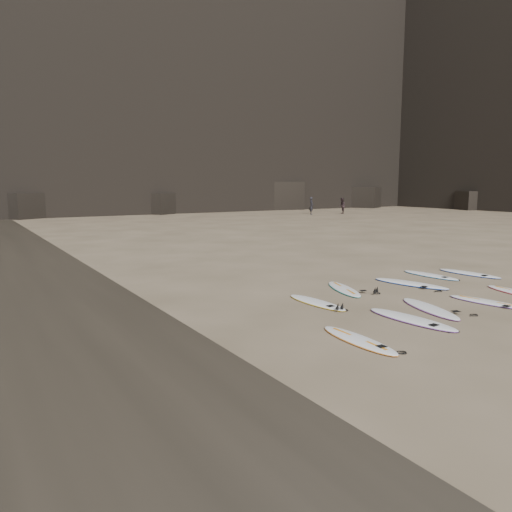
{
  "coord_description": "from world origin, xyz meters",
  "views": [
    {
      "loc": [
        -11.69,
        -8.8,
        3.47
      ],
      "look_at": [
        -4.74,
        2.66,
        1.5
      ],
      "focal_mm": 35.0,
      "sensor_mm": 36.0,
      "label": 1
    }
  ],
  "objects_px": {
    "surfboard_3": "(488,302)",
    "surfboard_0": "(359,340)",
    "surfboard_5": "(317,302)",
    "surfboard_6": "(344,289)",
    "surfboard_7": "(411,283)",
    "surfboard_8": "(430,275)",
    "surfboard_9": "(469,273)",
    "surfboard_2": "(430,308)",
    "person_a": "(311,206)",
    "surfboard_1": "(411,319)",
    "person_b": "(342,206)"
  },
  "relations": [
    {
      "from": "surfboard_5",
      "to": "person_b",
      "type": "height_order",
      "value": "person_b"
    },
    {
      "from": "surfboard_5",
      "to": "surfboard_8",
      "type": "relative_size",
      "value": 0.98
    },
    {
      "from": "surfboard_7",
      "to": "person_b",
      "type": "bearing_deg",
      "value": 38.16
    },
    {
      "from": "surfboard_2",
      "to": "surfboard_9",
      "type": "bearing_deg",
      "value": 43.51
    },
    {
      "from": "surfboard_1",
      "to": "surfboard_5",
      "type": "bearing_deg",
      "value": 105.11
    },
    {
      "from": "surfboard_5",
      "to": "person_a",
      "type": "xyz_separation_m",
      "value": [
        24.96,
        32.77,
        0.92
      ]
    },
    {
      "from": "surfboard_2",
      "to": "person_a",
      "type": "bearing_deg",
      "value": 73.73
    },
    {
      "from": "surfboard_6",
      "to": "surfboard_9",
      "type": "bearing_deg",
      "value": 17.0
    },
    {
      "from": "surfboard_8",
      "to": "surfboard_0",
      "type": "bearing_deg",
      "value": -152.7
    },
    {
      "from": "surfboard_1",
      "to": "person_a",
      "type": "bearing_deg",
      "value": 51.87
    },
    {
      "from": "person_a",
      "to": "surfboard_9",
      "type": "bearing_deg",
      "value": -179.14
    },
    {
      "from": "surfboard_9",
      "to": "surfboard_7",
      "type": "bearing_deg",
      "value": 177.96
    },
    {
      "from": "surfboard_3",
      "to": "surfboard_0",
      "type": "bearing_deg",
      "value": 177.39
    },
    {
      "from": "surfboard_7",
      "to": "surfboard_8",
      "type": "distance_m",
      "value": 2.0
    },
    {
      "from": "surfboard_2",
      "to": "surfboard_6",
      "type": "xyz_separation_m",
      "value": [
        -0.33,
        3.17,
        -0.0
      ]
    },
    {
      "from": "surfboard_5",
      "to": "surfboard_6",
      "type": "relative_size",
      "value": 0.96
    },
    {
      "from": "surfboard_0",
      "to": "person_a",
      "type": "height_order",
      "value": "person_a"
    },
    {
      "from": "surfboard_5",
      "to": "surfboard_1",
      "type": "bearing_deg",
      "value": -73.38
    },
    {
      "from": "surfboard_0",
      "to": "surfboard_9",
      "type": "xyz_separation_m",
      "value": [
        9.25,
        3.9,
        0.0
      ]
    },
    {
      "from": "surfboard_1",
      "to": "surfboard_8",
      "type": "xyz_separation_m",
      "value": [
        5.39,
        3.87,
        -0.0
      ]
    },
    {
      "from": "surfboard_1",
      "to": "surfboard_6",
      "type": "bearing_deg",
      "value": 71.21
    },
    {
      "from": "surfboard_1",
      "to": "surfboard_9",
      "type": "height_order",
      "value": "surfboard_1"
    },
    {
      "from": "surfboard_3",
      "to": "person_b",
      "type": "bearing_deg",
      "value": 45.23
    },
    {
      "from": "surfboard_6",
      "to": "surfboard_9",
      "type": "height_order",
      "value": "surfboard_9"
    },
    {
      "from": "surfboard_3",
      "to": "surfboard_5",
      "type": "height_order",
      "value": "surfboard_5"
    },
    {
      "from": "surfboard_0",
      "to": "surfboard_9",
      "type": "height_order",
      "value": "surfboard_9"
    },
    {
      "from": "surfboard_1",
      "to": "surfboard_6",
      "type": "distance_m",
      "value": 3.8
    },
    {
      "from": "surfboard_0",
      "to": "surfboard_6",
      "type": "distance_m",
      "value": 5.35
    },
    {
      "from": "surfboard_6",
      "to": "surfboard_8",
      "type": "distance_m",
      "value": 4.42
    },
    {
      "from": "surfboard_9",
      "to": "person_a",
      "type": "height_order",
      "value": "person_a"
    },
    {
      "from": "surfboard_7",
      "to": "person_b",
      "type": "distance_m",
      "value": 39.85
    },
    {
      "from": "surfboard_0",
      "to": "surfboard_2",
      "type": "distance_m",
      "value": 3.75
    },
    {
      "from": "surfboard_3",
      "to": "surfboard_8",
      "type": "height_order",
      "value": "surfboard_8"
    },
    {
      "from": "surfboard_5",
      "to": "surfboard_6",
      "type": "distance_m",
      "value": 2.14
    },
    {
      "from": "surfboard_8",
      "to": "surfboard_9",
      "type": "relative_size",
      "value": 0.96
    },
    {
      "from": "surfboard_5",
      "to": "surfboard_7",
      "type": "relative_size",
      "value": 0.87
    },
    {
      "from": "surfboard_5",
      "to": "surfboard_8",
      "type": "height_order",
      "value": "surfboard_8"
    },
    {
      "from": "surfboard_5",
      "to": "person_b",
      "type": "distance_m",
      "value": 43.06
    },
    {
      "from": "surfboard_9",
      "to": "person_a",
      "type": "bearing_deg",
      "value": 56.81
    },
    {
      "from": "person_b",
      "to": "surfboard_9",
      "type": "bearing_deg",
      "value": 6.78
    },
    {
      "from": "surfboard_0",
      "to": "surfboard_3",
      "type": "relative_size",
      "value": 1.02
    },
    {
      "from": "surfboard_6",
      "to": "surfboard_8",
      "type": "xyz_separation_m",
      "value": [
        4.42,
        0.2,
        -0.0
      ]
    },
    {
      "from": "surfboard_2",
      "to": "surfboard_8",
      "type": "distance_m",
      "value": 5.3
    },
    {
      "from": "surfboard_7",
      "to": "person_a",
      "type": "xyz_separation_m",
      "value": [
        20.52,
        32.3,
        0.91
      ]
    },
    {
      "from": "surfboard_6",
      "to": "surfboard_8",
      "type": "height_order",
      "value": "surfboard_6"
    },
    {
      "from": "surfboard_0",
      "to": "surfboard_3",
      "type": "bearing_deg",
      "value": 9.18
    },
    {
      "from": "surfboard_2",
      "to": "person_b",
      "type": "height_order",
      "value": "person_b"
    },
    {
      "from": "surfboard_0",
      "to": "surfboard_1",
      "type": "xyz_separation_m",
      "value": [
        2.3,
        0.56,
        0.01
      ]
    },
    {
      "from": "surfboard_9",
      "to": "surfboard_1",
      "type": "bearing_deg",
      "value": -159.45
    },
    {
      "from": "surfboard_8",
      "to": "person_a",
      "type": "height_order",
      "value": "person_a"
    }
  ]
}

